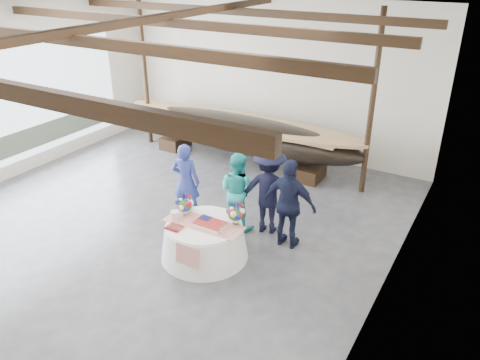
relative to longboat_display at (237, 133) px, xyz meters
The scene contains 13 objects.
floor 4.61m from the longboat_display, 87.29° to the right, with size 10.00×12.00×0.01m, color #3D3D42.
wall_back 2.01m from the longboat_display, 81.79° to the left, with size 10.00×0.02×4.50m, color silver.
wall_right 7.03m from the longboat_display, 40.90° to the right, with size 0.02×12.00×4.50m, color silver.
ceiling 5.78m from the longboat_display, 87.29° to the right, with size 10.00×12.00×0.01m, color white.
pavilion_structure 4.86m from the longboat_display, 86.72° to the right, with size 9.80×11.76×4.50m.
open_bay 5.97m from the longboat_display, 143.40° to the right, with size 0.03×7.00×3.20m.
longboat_display is the anchor object (origin of this frame).
banquet_table 4.83m from the longboat_display, 67.15° to the right, with size 1.74×1.74×0.75m.
tabletop_items 4.65m from the longboat_display, 66.98° to the right, with size 1.63×1.01×0.40m.
guest_woman_blue 3.37m from the longboat_display, 79.36° to the right, with size 0.66×0.43×1.80m, color navy.
guest_woman_teal 3.56m from the longboat_display, 59.27° to the right, with size 0.85×0.66×1.74m, color #21ADA7.
guest_man_left 3.82m from the longboat_display, 49.17° to the right, with size 1.27×0.73×1.97m, color black.
guest_man_right 4.49m from the longboat_display, 45.75° to the right, with size 1.13×0.47×1.93m, color black.
Camera 1 is at (6.24, -6.32, 5.48)m, focal length 35.00 mm.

